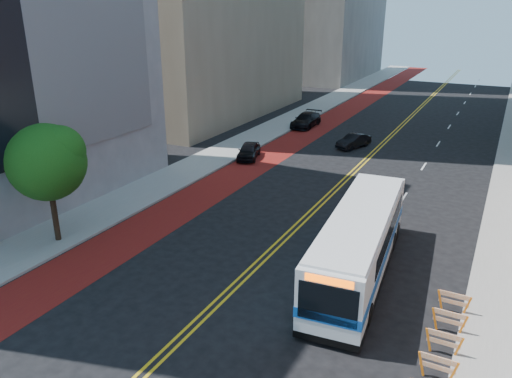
{
  "coord_description": "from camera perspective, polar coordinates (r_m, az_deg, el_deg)",
  "views": [
    {
      "loc": [
        10.43,
        -11.65,
        12.78
      ],
      "look_at": [
        0.35,
        8.0,
        4.53
      ],
      "focal_mm": 35.0,
      "sensor_mm": 36.0,
      "label": 1
    }
  ],
  "objects": [
    {
      "name": "transit_bus",
      "position": [
        25.14,
        11.75,
        -5.96
      ],
      "size": [
        3.79,
        12.55,
        3.4
      ],
      "rotation": [
        0.0,
        0.0,
        0.09
      ],
      "color": "silver",
      "rests_on": "ground"
    },
    {
      "name": "bus_lane_paint",
      "position": [
        47.34,
        3.08,
        4.78
      ],
      "size": [
        3.6,
        140.0,
        0.01
      ],
      "primitive_type": "cube",
      "color": "maroon",
      "rests_on": "ground"
    },
    {
      "name": "street_tree",
      "position": [
        29.07,
        -22.71,
        3.15
      ],
      "size": [
        4.2,
        4.2,
        6.7
      ],
      "color": "black",
      "rests_on": "sidewalk_left"
    },
    {
      "name": "construction_barriers",
      "position": [
        19.35,
        19.7,
        -19.67
      ],
      "size": [
        1.42,
        10.91,
        1.0
      ],
      "color": "orange",
      "rests_on": "ground"
    },
    {
      "name": "car_c",
      "position": [
        55.51,
        5.73,
        7.86
      ],
      "size": [
        2.17,
        5.24,
        1.52
      ],
      "primitive_type": "imported",
      "rotation": [
        0.0,
        0.0,
        0.01
      ],
      "color": "black",
      "rests_on": "ground"
    },
    {
      "name": "car_b",
      "position": [
        47.97,
        11.1,
        5.42
      ],
      "size": [
        2.6,
        4.09,
        1.27
      ],
      "primitive_type": "imported",
      "rotation": [
        0.0,
        0.0,
        -0.35
      ],
      "color": "black",
      "rests_on": "ground"
    },
    {
      "name": "car_a",
      "position": [
        43.68,
        -0.84,
        4.4
      ],
      "size": [
        2.74,
        4.35,
        1.38
      ],
      "primitive_type": "imported",
      "rotation": [
        0.0,
        0.0,
        0.3
      ],
      "color": "black",
      "rests_on": "ground"
    },
    {
      "name": "ground",
      "position": [
        20.2,
        -12.0,
        -19.31
      ],
      "size": [
        160.0,
        160.0,
        0.0
      ],
      "primitive_type": "plane",
      "color": "black",
      "rests_on": "ground"
    },
    {
      "name": "center_line_outer",
      "position": [
        44.76,
        12.8,
        3.36
      ],
      "size": [
        0.14,
        140.0,
        0.01
      ],
      "primitive_type": "cube",
      "color": "gold",
      "rests_on": "ground"
    },
    {
      "name": "center_line_inner",
      "position": [
        44.84,
        12.36,
        3.43
      ],
      "size": [
        0.14,
        140.0,
        0.01
      ],
      "primitive_type": "cube",
      "color": "gold",
      "rests_on": "ground"
    },
    {
      "name": "lane_dashes",
      "position": [
        51.58,
        20.1,
        4.87
      ],
      "size": [
        0.14,
        98.2,
        0.01
      ],
      "color": "silver",
      "rests_on": "ground"
    },
    {
      "name": "sidewalk_left",
      "position": [
        48.98,
        -1.1,
        5.43
      ],
      "size": [
        4.0,
        140.0,
        0.15
      ],
      "primitive_type": "cube",
      "color": "gray",
      "rests_on": "ground"
    }
  ]
}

